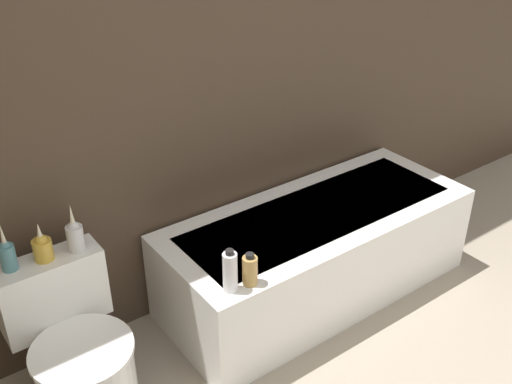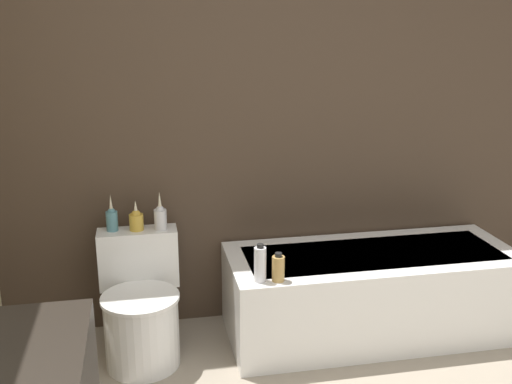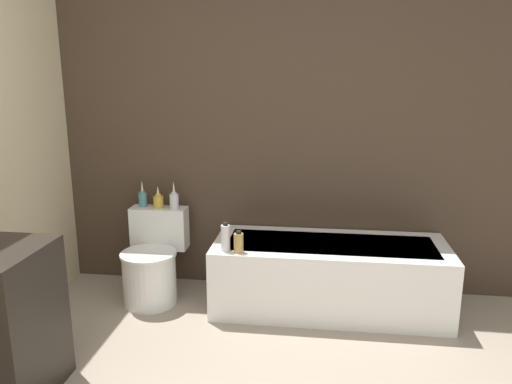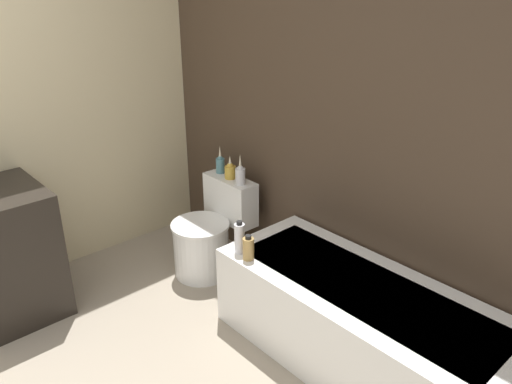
% 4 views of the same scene
% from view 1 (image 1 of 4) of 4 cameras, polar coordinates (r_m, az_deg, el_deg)
% --- Properties ---
extents(wall_back_tiled, '(6.40, 0.06, 2.60)m').
position_cam_1_polar(wall_back_tiled, '(2.69, -9.64, 11.87)').
color(wall_back_tiled, '#423326').
rests_on(wall_back_tiled, ground_plane).
extents(bathtub, '(1.67, 0.68, 0.50)m').
position_cam_1_polar(bathtub, '(3.21, 5.79, -5.68)').
color(bathtub, white).
rests_on(bathtub, ground).
extents(toilet, '(0.44, 0.56, 0.67)m').
position_cam_1_polar(toilet, '(2.66, -16.54, -15.01)').
color(toilet, white).
rests_on(toilet, ground).
extents(vase_gold, '(0.06, 0.06, 0.21)m').
position_cam_1_polar(vase_gold, '(2.53, -22.60, -5.52)').
color(vase_gold, teal).
rests_on(vase_gold, toilet).
extents(vase_silver, '(0.08, 0.08, 0.17)m').
position_cam_1_polar(vase_silver, '(2.55, -19.67, -4.96)').
color(vase_silver, gold).
rests_on(vase_silver, toilet).
extents(vase_bronze, '(0.07, 0.07, 0.22)m').
position_cam_1_polar(vase_bronze, '(2.55, -16.84, -3.96)').
color(vase_bronze, silver).
rests_on(vase_bronze, toilet).
extents(shampoo_bottle_tall, '(0.06, 0.06, 0.20)m').
position_cam_1_polar(shampoo_bottle_tall, '(2.49, -2.45, -7.62)').
color(shampoo_bottle_tall, silver).
rests_on(shampoo_bottle_tall, bathtub).
extents(shampoo_bottle_short, '(0.07, 0.07, 0.15)m').
position_cam_1_polar(shampoo_bottle_short, '(2.54, -0.55, -7.47)').
color(shampoo_bottle_short, tan).
rests_on(shampoo_bottle_short, bathtub).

